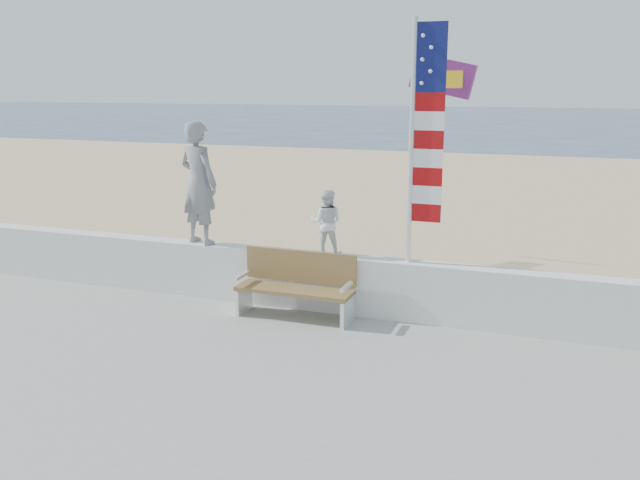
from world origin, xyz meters
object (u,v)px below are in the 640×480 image
at_px(child, 327,222).
at_px(bench, 296,284).
at_px(adult, 199,183).
at_px(flag, 421,133).

relative_size(child, bench, 0.57).
height_order(adult, flag, flag).
height_order(adult, bench, adult).
distance_m(adult, flag, 3.75).
xyz_separation_m(bench, flag, (1.75, 0.45, 2.30)).
bearing_deg(adult, bench, -176.78).
relative_size(bench, flag, 0.51).
height_order(bench, flag, flag).
bearing_deg(child, bench, 43.31).
relative_size(adult, flag, 0.58).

